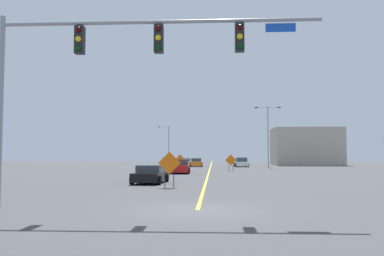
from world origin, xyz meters
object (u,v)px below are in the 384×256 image
Objects in this scene: traffic_signal_assembly at (112,56)px; car_red_near at (180,167)px; construction_sign_median_far at (231,161)px; car_orange_far at (196,163)px; construction_sign_left_shoulder at (169,165)px; street_lamp_near_right at (268,131)px; car_silver_approaching at (185,162)px; construction_sign_right_shoulder at (180,161)px; street_lamp_near_left at (168,143)px; car_white_passing at (241,162)px; car_black_distant at (150,174)px.

traffic_signal_assembly reaches higher than car_red_near.
traffic_signal_assembly is at bearing -99.62° from construction_sign_median_far.
car_red_near is (-5.47, -6.59, -0.51)m from construction_sign_median_far.
traffic_signal_assembly is 48.78m from car_orange_far.
construction_sign_left_shoulder is at bearing -100.88° from construction_sign_median_far.
car_red_near is (-11.34, -17.77, -4.56)m from street_lamp_near_right.
street_lamp_near_right reaches higher than car_silver_approaching.
construction_sign_left_shoulder is 17.53m from car_red_near.
construction_sign_right_shoulder is (-11.70, -13.17, -4.03)m from street_lamp_near_right.
street_lamp_near_left is at bearing 98.53° from car_red_near.
car_silver_approaching is (-6.78, 19.79, -0.60)m from construction_sign_median_far.
construction_sign_right_shoulder is at bearing -161.14° from construction_sign_median_far.
street_lamp_near_left is 53.93m from construction_sign_left_shoulder.
construction_sign_median_far is at bearing 18.86° from construction_sign_right_shoulder.
car_red_near reaches higher than car_white_passing.
car_black_distant is at bearing -84.81° from street_lamp_near_left.
construction_sign_left_shoulder is (1.20, -22.09, 0.17)m from construction_sign_right_shoulder.
construction_sign_median_far is at bearing 72.84° from car_black_distant.
construction_sign_median_far is at bearing 79.12° from construction_sign_left_shoulder.
street_lamp_near_right reaches higher than car_black_distant.
car_red_near is (0.36, -4.60, -0.53)m from construction_sign_right_shoulder.
traffic_signal_assembly reaches higher than car_white_passing.
car_black_distant is at bearing -89.38° from car_silver_approaching.
car_white_passing is at bearing 69.80° from car_red_near.
car_red_near reaches higher than car_orange_far.
car_orange_far is at bearing 88.09° from car_red_near.
construction_sign_left_shoulder is 24.52m from construction_sign_median_far.
construction_sign_right_shoulder is at bearing -87.52° from car_silver_approaching.
construction_sign_median_far is 14.22m from car_white_passing.
construction_sign_median_far is at bearing -69.72° from street_lamp_near_left.
car_orange_far is at bearing 86.33° from construction_sign_right_shoulder.
street_lamp_near_right reaches higher than construction_sign_right_shoulder.
street_lamp_near_left reaches higher than construction_sign_left_shoulder.
car_red_near is 21.99m from car_white_passing.
street_lamp_near_right is at bearing 68.94° from car_black_distant.
construction_sign_right_shoulder is at bearing 93.12° from construction_sign_left_shoulder.
traffic_signal_assembly reaches higher than street_lamp_near_left.
construction_sign_left_shoulder is 38.85m from car_orange_far.
car_silver_approaching is (-2.15, 43.87, -0.79)m from construction_sign_left_shoulder.
street_lamp_near_right is at bearing -18.65° from car_orange_far.
traffic_signal_assembly is at bearing -88.87° from car_silver_approaching.
street_lamp_near_left is 1.66× the size of car_black_distant.
car_red_near is at bearing 86.45° from car_black_distant.
car_black_distant is at bearing 92.66° from traffic_signal_assembly.
construction_sign_right_shoulder is at bearing 88.44° from car_black_distant.
street_lamp_near_right is 21.57m from car_red_near.
car_black_distant is at bearing 115.61° from construction_sign_left_shoulder.
construction_sign_right_shoulder is at bearing -93.67° from car_orange_far.
street_lamp_near_right is 34.28m from car_black_distant.
car_orange_far reaches higher than car_black_distant.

